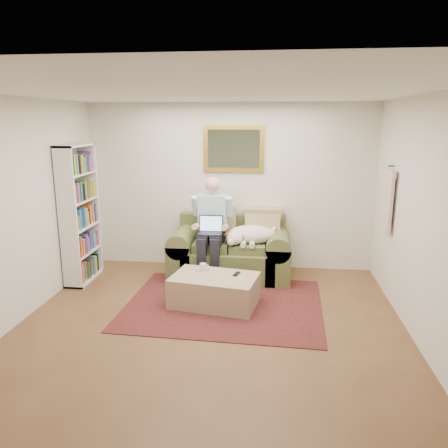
% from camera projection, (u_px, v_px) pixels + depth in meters
% --- Properties ---
extents(room_shell, '(4.51, 5.00, 2.61)m').
position_uv_depth(room_shell, '(210.00, 216.00, 4.82)').
color(room_shell, brown).
rests_on(room_shell, ground).
extents(rug, '(2.57, 2.09, 0.01)m').
position_uv_depth(rug, '(224.00, 304.00, 5.67)').
color(rug, '#351815').
rests_on(rug, room_shell).
extents(sofa, '(1.80, 0.91, 1.08)m').
position_uv_depth(sofa, '(230.00, 256.00, 6.65)').
color(sofa, '#5A6334').
rests_on(sofa, room_shell).
extents(seated_man, '(0.59, 0.85, 1.51)m').
position_uv_depth(seated_man, '(211.00, 230.00, 6.41)').
color(seated_man, '#8CC8D8').
rests_on(seated_man, sofa).
extents(laptop, '(0.35, 0.28, 0.25)m').
position_uv_depth(laptop, '(210.00, 229.00, 6.34)').
color(laptop, black).
rests_on(laptop, seated_man).
extents(sleeping_dog, '(0.74, 0.47, 0.28)m').
position_uv_depth(sleeping_dog, '(252.00, 234.00, 6.44)').
color(sleeping_dog, white).
rests_on(sleeping_dog, sofa).
extents(ottoman, '(1.17, 0.86, 0.39)m').
position_uv_depth(ottoman, '(215.00, 290.00, 5.62)').
color(ottoman, tan).
rests_on(ottoman, room_shell).
extents(coffee_mug, '(0.08, 0.08, 0.10)m').
position_uv_depth(coffee_mug, '(203.00, 267.00, 5.76)').
color(coffee_mug, white).
rests_on(coffee_mug, ottoman).
extents(tv_remote, '(0.09, 0.16, 0.02)m').
position_uv_depth(tv_remote, '(237.00, 274.00, 5.63)').
color(tv_remote, black).
rests_on(tv_remote, ottoman).
extents(bookshelf, '(0.28, 0.80, 2.00)m').
position_uv_depth(bookshelf, '(79.00, 214.00, 6.33)').
color(bookshelf, white).
rests_on(bookshelf, room_shell).
extents(wall_mirror, '(0.94, 0.04, 0.72)m').
position_uv_depth(wall_mirror, '(234.00, 149.00, 6.72)').
color(wall_mirror, gold).
rests_on(wall_mirror, room_shell).
extents(hanging_shirt, '(0.06, 0.52, 0.90)m').
position_uv_depth(hanging_shirt, '(387.00, 196.00, 5.77)').
color(hanging_shirt, beige).
rests_on(hanging_shirt, room_shell).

